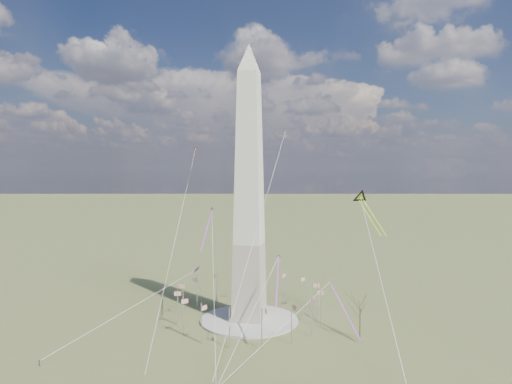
% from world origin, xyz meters
% --- Properties ---
extents(ground, '(2000.00, 2000.00, 0.00)m').
position_xyz_m(ground, '(0.00, 0.00, 0.00)').
color(ground, '#495329').
rests_on(ground, ground).
extents(plaza, '(36.00, 36.00, 0.80)m').
position_xyz_m(plaza, '(0.00, 0.00, 0.40)').
color(plaza, '#A8A69A').
rests_on(plaza, ground).
extents(washington_monument, '(15.56, 15.56, 100.00)m').
position_xyz_m(washington_monument, '(0.00, 0.00, 47.95)').
color(washington_monument, '#B0A193').
rests_on(washington_monument, plaza).
extents(flagpole_ring, '(54.40, 54.40, 13.00)m').
position_xyz_m(flagpole_ring, '(-0.00, -0.00, 7.27)').
color(flagpole_ring, silver).
rests_on(flagpole_ring, ground).
extents(tree_near, '(8.74, 8.74, 15.30)m').
position_xyz_m(tree_near, '(39.79, -8.54, 10.91)').
color(tree_near, '#4D432E').
rests_on(tree_near, ground).
extents(person_west, '(1.10, 1.05, 1.78)m').
position_xyz_m(person_west, '(-49.05, -50.52, 0.89)').
color(person_west, gray).
rests_on(person_west, ground).
extents(kite_delta_black, '(12.83, 18.33, 15.41)m').
position_xyz_m(kite_delta_black, '(39.98, 15.29, 44.49)').
color(kite_delta_black, black).
rests_on(kite_delta_black, ground).
extents(kite_diamond_purple, '(2.43, 3.49, 10.25)m').
position_xyz_m(kite_diamond_purple, '(-21.25, 2.24, 16.68)').
color(kite_diamond_purple, navy).
rests_on(kite_diamond_purple, ground).
extents(kite_streamer_left, '(3.60, 18.44, 12.68)m').
position_xyz_m(kite_streamer_left, '(13.84, -17.71, 22.17)').
color(kite_streamer_left, '#F9273C').
rests_on(kite_streamer_left, ground).
extents(kite_streamer_mid, '(3.74, 19.61, 13.48)m').
position_xyz_m(kite_streamer_mid, '(-14.47, -3.75, 36.12)').
color(kite_streamer_mid, '#F9273C').
rests_on(kite_streamer_mid, ground).
extents(kite_streamer_right, '(11.94, 19.15, 14.73)m').
position_xyz_m(kite_streamer_right, '(32.89, -0.66, 9.97)').
color(kite_streamer_right, '#F9273C').
rests_on(kite_streamer_right, ground).
extents(kite_small_red, '(1.44, 2.19, 4.74)m').
position_xyz_m(kite_small_red, '(-33.57, 34.91, 64.93)').
color(kite_small_red, red).
rests_on(kite_small_red, ground).
extents(kite_small_white, '(1.10, 1.73, 3.84)m').
position_xyz_m(kite_small_white, '(4.82, 51.02, 72.89)').
color(kite_small_white, white).
rests_on(kite_small_white, ground).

